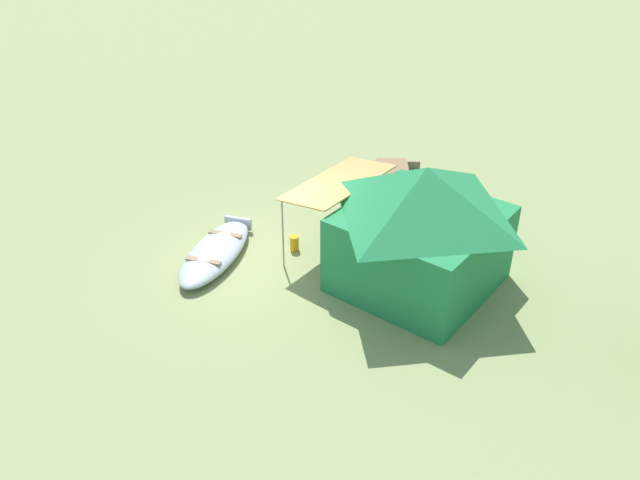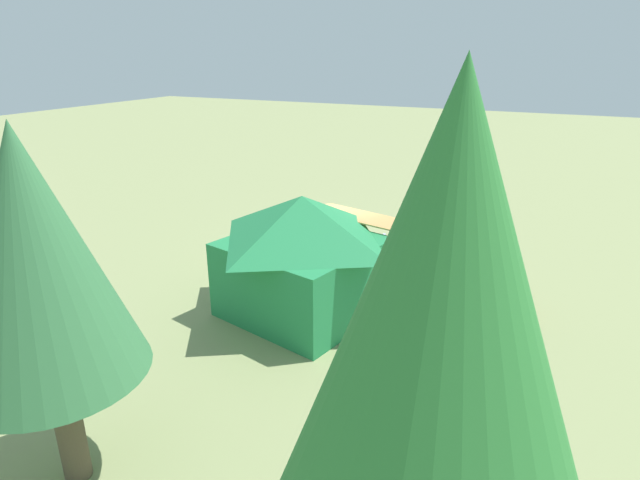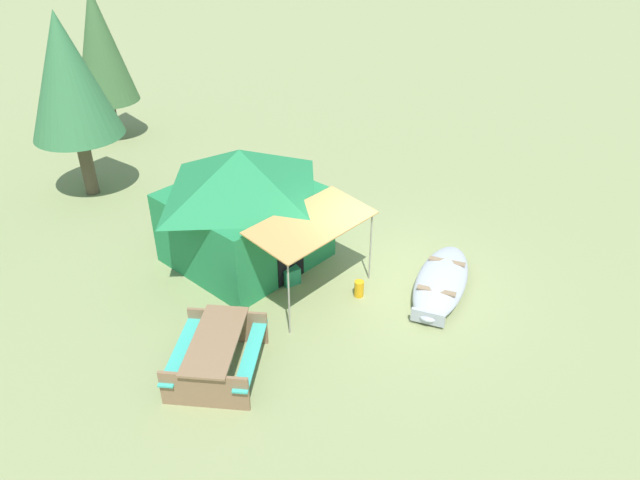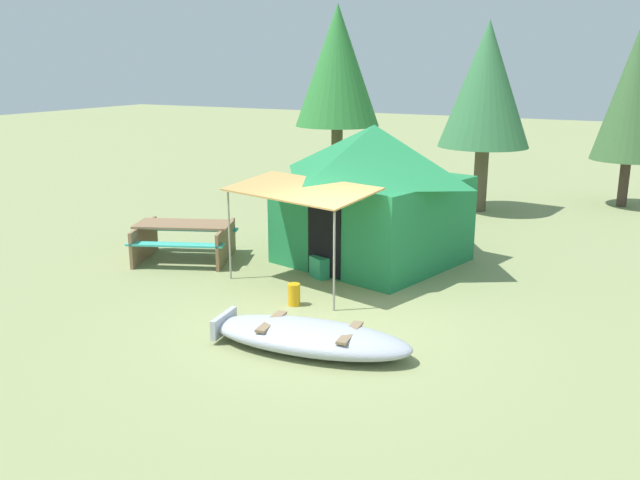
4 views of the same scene
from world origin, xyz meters
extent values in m
plane|color=#88915D|center=(0.00, 0.00, 0.00)|extent=(80.00, 80.00, 0.00)
ellipsoid|color=#A4A9B5|center=(0.33, -1.06, 0.19)|extent=(2.97, 1.41, 0.38)
ellipsoid|color=#393B3F|center=(0.33, -1.06, 0.22)|extent=(2.73, 1.26, 0.14)
cube|color=#846A4F|center=(0.90, -0.98, 0.34)|extent=(0.24, 0.80, 0.04)
cube|color=#846A4F|center=(-0.23, -1.13, 0.34)|extent=(0.24, 0.80, 0.04)
cube|color=#A4A9B5|center=(-0.97, -1.23, 0.21)|extent=(0.17, 0.67, 0.29)
cube|color=#227F46|center=(-0.64, 3.26, 0.84)|extent=(3.51, 3.45, 1.68)
pyramid|color=#227F46|center=(-0.64, 3.26, 2.18)|extent=(3.79, 3.73, 0.99)
cube|color=black|center=(-0.97, 1.87, 0.71)|extent=(0.75, 0.21, 1.34)
cube|color=tan|center=(-1.12, 1.25, 1.73)|extent=(2.86, 1.86, 0.19)
cylinder|color=gray|center=(-0.05, 0.44, 0.80)|extent=(0.04, 0.04, 1.60)
cylinder|color=gray|center=(-2.44, 1.02, 0.80)|extent=(0.04, 0.04, 1.60)
cube|color=#876548|center=(-3.95, 1.59, 0.73)|extent=(2.02, 1.45, 0.04)
cube|color=#3AB4A4|center=(-3.71, 1.02, 0.48)|extent=(1.82, 0.96, 0.04)
cube|color=#3AB4A4|center=(-4.18, 2.16, 0.48)|extent=(1.82, 0.96, 0.04)
cube|color=#876548|center=(-4.71, 1.27, 0.35)|extent=(0.63, 1.40, 0.71)
cube|color=#876548|center=(-3.18, 1.91, 0.35)|extent=(0.63, 1.40, 0.71)
cube|color=#299260|center=(-0.98, 1.94, 0.19)|extent=(0.56, 0.61, 0.39)
cylinder|color=orange|center=(-0.74, 0.36, 0.18)|extent=(0.22, 0.22, 0.36)
cylinder|color=#43332C|center=(3.29, 11.25, 0.64)|extent=(0.26, 0.26, 1.27)
cone|color=#3E6738|center=(3.29, 11.25, 3.03)|extent=(1.91, 1.91, 3.51)
cylinder|color=#46402A|center=(-5.07, 10.59, 0.94)|extent=(0.36, 0.36, 1.87)
cone|color=#2F7C36|center=(-5.07, 10.59, 3.71)|extent=(2.62, 2.62, 3.66)
cylinder|color=brown|center=(-0.01, 8.87, 0.85)|extent=(0.36, 0.36, 1.69)
cone|color=#377444|center=(-0.01, 8.87, 3.27)|extent=(2.32, 2.32, 3.15)
camera|label=1|loc=(10.48, 6.08, 8.02)|focal=36.95mm
camera|label=2|loc=(-5.41, 12.53, 5.54)|focal=29.19mm
camera|label=3|loc=(-9.97, -3.77, 7.62)|focal=33.64mm
camera|label=4|loc=(4.45, -8.54, 3.82)|focal=37.87mm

